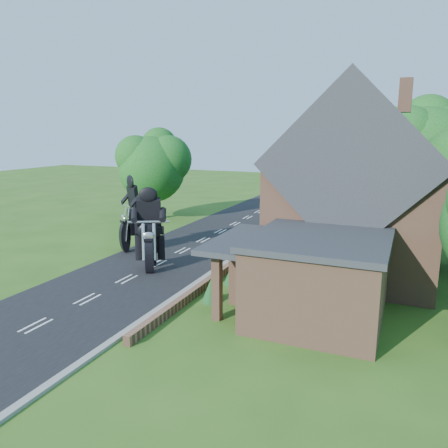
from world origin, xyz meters
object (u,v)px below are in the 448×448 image
at_px(motorcycle_lead, 151,258).
at_px(motorcycle_follow, 135,240).
at_px(house, 356,192).
at_px(garden_wall, 239,260).
at_px(annex, 316,276).

distance_m(motorcycle_lead, motorcycle_follow, 4.25).
relative_size(motorcycle_lead, motorcycle_follow, 0.95).
height_order(house, motorcycle_follow, house).
relative_size(house, motorcycle_lead, 6.90).
relative_size(garden_wall, annex, 3.12).
distance_m(garden_wall, motorcycle_follow, 7.07).
xyz_separation_m(garden_wall, house, (6.19, 1.00, 4.14)).
bearing_deg(house, motorcycle_lead, -157.74).
relative_size(annex, motorcycle_lead, 4.75).
bearing_deg(motorcycle_follow, motorcycle_lead, 170.73).
distance_m(house, motorcycle_lead, 11.60).
bearing_deg(house, motorcycle_follow, -174.77).
bearing_deg(annex, motorcycle_lead, 164.63).
bearing_deg(annex, motorcycle_follow, 156.11).
relative_size(garden_wall, motorcycle_follow, 14.08).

